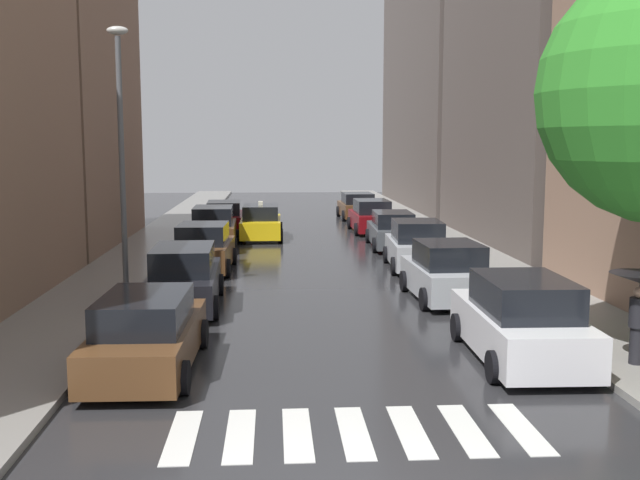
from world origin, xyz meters
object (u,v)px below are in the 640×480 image
Objects in this scene: parked_car_left_nearest at (147,334)px; parked_car_left_second at (184,279)px; parked_car_right_nearest at (521,321)px; parked_car_right_fifth at (371,217)px; pedestrian_foreground at (639,294)px; parked_car_left_fifth at (224,218)px; taxi_midroad at (261,223)px; lamp_post_left at (121,144)px; parked_car_right_third at (417,247)px; parked_car_right_sixth at (357,207)px; parked_car_right_second at (447,273)px; parked_car_left_fourth at (214,229)px; parked_car_right_fourth at (392,231)px; parked_car_left_third at (204,249)px.

parked_car_left_nearest is 0.99× the size of parked_car_left_second.
parked_car_left_nearest is at bearing 92.80° from parked_car_right_nearest.
parked_car_right_fifth is 23.61m from pedestrian_foreground.
parked_car_right_nearest is at bearing -163.70° from parked_car_left_fifth.
parked_car_right_nearest is at bearing -163.88° from taxi_midroad.
parked_car_left_fifth is 0.60× the size of lamp_post_left.
parked_car_left_nearest is 0.63× the size of lamp_post_left.
parked_car_right_sixth is at bearing 3.24° from parked_car_right_third.
parked_car_right_fifth is at bearing -17.18° from parked_car_left_nearest.
parked_car_right_fifth is at bearing -67.82° from taxi_midroad.
parked_car_left_fifth is 1.01× the size of parked_car_right_fifth.
parked_car_right_second is 1.00× the size of parked_car_right_third.
parked_car_left_fifth is (0.09, 5.70, -0.09)m from parked_car_left_fourth.
parked_car_right_fourth is at bearing -94.38° from pedestrian_foreground.
parked_car_left_second reaches higher than parked_car_left_fifth.
taxi_midroad reaches higher than parked_car_right_third.
lamp_post_left is (-1.82, 1.16, 3.70)m from parked_car_left_second.
parked_car_left_second is 25.01m from parked_car_right_sixth.
lamp_post_left reaches higher than taxi_midroad.
parked_car_left_second is 7.53m from parked_car_right_second.
parked_car_left_nearest is at bearing 157.71° from parked_car_right_fourth.
parked_car_right_fourth is 6.69m from taxi_midroad.
parked_car_left_second is at bearing 155.43° from parked_car_right_fifth.
parked_car_right_nearest is at bearing -33.88° from pedestrian_foreground.
taxi_midroad is at bearing -8.86° from parked_car_left_second.
pedestrian_foreground is 0.24× the size of lamp_post_left.
parked_car_left_third is at bearing -62.78° from pedestrian_foreground.
lamp_post_left is (-9.31, -15.91, 3.73)m from parked_car_right_fifth.
parked_car_left_fifth is 16.82m from lamp_post_left.
parked_car_left_fourth is at bearing 124.12° from parked_car_right_fifth.
parked_car_right_fourth is 14.47m from lamp_post_left.
parked_car_right_third is (7.76, -5.86, -0.02)m from parked_car_left_fourth.
pedestrian_foreground is (2.25, -23.49, 0.79)m from parked_car_right_fifth.
pedestrian_foreground reaches higher than parked_car_right_fourth.
taxi_midroad is (-5.76, 8.93, -0.06)m from parked_car_right_third.
taxi_midroad is (2.00, 3.07, -0.08)m from parked_car_left_fourth.
parked_car_left_third is at bearing -1.55° from parked_car_left_second.
parked_car_left_fourth is 9.26m from parked_car_right_fifth.
parked_car_right_nearest reaches higher than parked_car_left_fifth.
parked_car_right_fourth is 17.98m from pedestrian_foreground.
parked_car_right_nearest is at bearing -157.11° from parked_car_left_fourth.
parked_car_left_nearest is 1.06× the size of parked_car_left_fourth.
parked_car_right_second reaches higher than parked_car_right_fourth.
parked_car_left_fourth reaches higher than parked_car_left_nearest.
parked_car_right_nearest reaches higher than parked_car_right_second.
parked_car_right_second is at bearing -178.72° from parked_car_right_third.
parked_car_left_nearest is 1.01× the size of parked_car_right_fourth.
pedestrian_foreground is (9.74, -6.42, 0.77)m from parked_car_left_second.
parked_car_right_second is at bearing -49.22° from parked_car_left_nearest.
parked_car_left_fourth reaches higher than parked_car_left_fifth.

